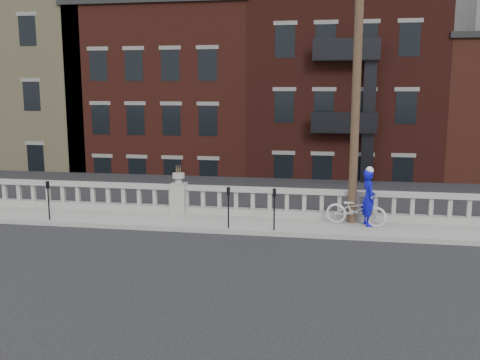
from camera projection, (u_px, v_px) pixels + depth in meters
The scene contains 11 objects.
ground at pixel (142, 248), 15.82m from camera, with size 120.00×120.00×0.00m, color black.
sidewalk at pixel (172, 221), 18.72m from camera, with size 32.00×2.20×0.15m, color gray.
balustrade at pixel (179, 200), 19.55m from camera, with size 28.00×0.34×1.03m.
planter_pedestal at pixel (179, 194), 19.51m from camera, with size 0.55×0.55×1.76m.
lower_level at pixel (262, 117), 37.64m from camera, with size 80.00×44.00×20.80m.
utility_pole at pixel (357, 70), 17.37m from camera, with size 1.60×0.28×10.00m.
parking_meter_b at pixel (48, 196), 18.44m from camera, with size 0.10×0.09×1.36m.
parking_meter_c at pixel (228, 203), 17.37m from camera, with size 0.10×0.09×1.36m.
parking_meter_d at pixel (274, 204), 17.12m from camera, with size 0.10×0.09×1.36m.
bicycle at pixel (356, 210), 17.80m from camera, with size 0.70×2.01×1.05m, color silver.
cyclist at pixel (368, 198), 17.68m from camera, with size 0.68×0.45×1.87m, color #0B0BB0.
Camera 1 is at (5.48, -14.52, 4.70)m, focal length 40.00 mm.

